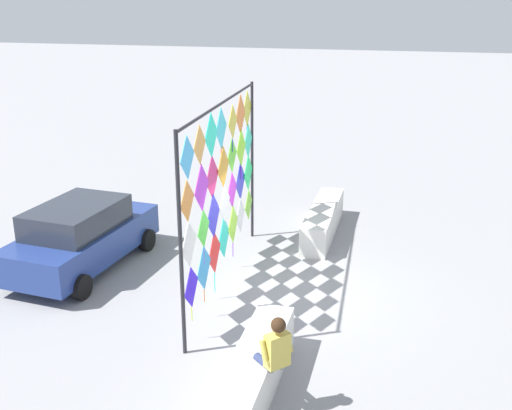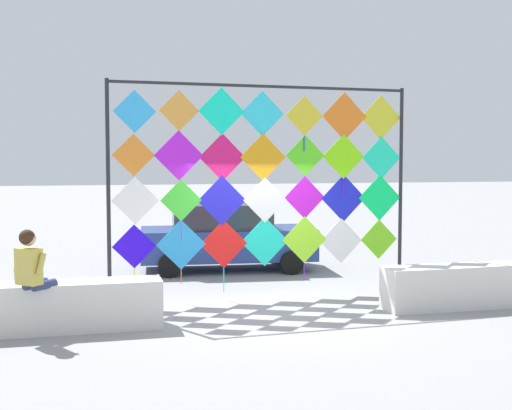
# 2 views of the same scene
# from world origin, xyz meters

# --- Properties ---
(ground) EXTENTS (120.00, 120.00, 0.00)m
(ground) POSITION_xyz_m (0.00, 0.00, 0.00)
(ground) COLOR gray
(plaza_ledge_left) EXTENTS (3.39, 0.63, 0.74)m
(plaza_ledge_left) POSITION_xyz_m (-3.59, -0.23, 0.37)
(plaza_ledge_left) COLOR silver
(plaza_ledge_left) RESTS_ON ground
(plaza_ledge_right) EXTENTS (3.39, 0.63, 0.74)m
(plaza_ledge_right) POSITION_xyz_m (3.59, -0.23, 0.37)
(plaza_ledge_right) COLOR silver
(plaza_ledge_right) RESTS_ON ground
(kite_display_rack) EXTENTS (5.67, 0.34, 3.94)m
(kite_display_rack) POSITION_xyz_m (0.22, 1.37, 2.31)
(kite_display_rack) COLOR #232328
(kite_display_rack) RESTS_ON ground
(seated_vendor) EXTENTS (0.73, 0.75, 1.58)m
(seated_vendor) POSITION_xyz_m (-3.72, -0.58, 0.94)
(seated_vendor) COLOR navy
(seated_vendor) RESTS_ON ground
(parked_car) EXTENTS (4.11, 2.20, 1.54)m
(parked_car) POSITION_xyz_m (0.13, 4.72, 0.78)
(parked_car) COLOR navy
(parked_car) RESTS_ON ground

